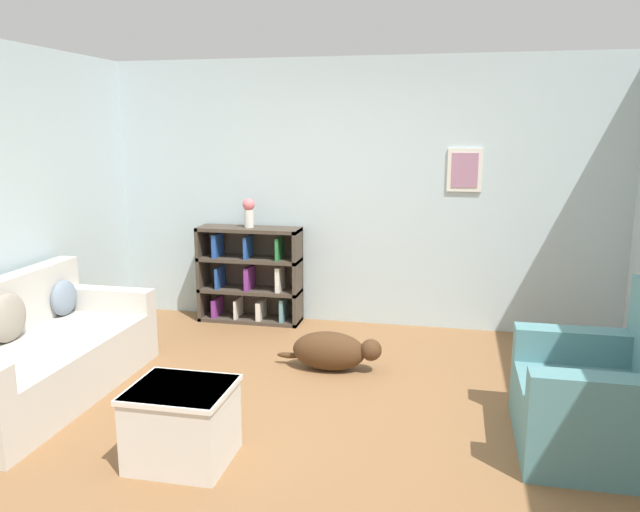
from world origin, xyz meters
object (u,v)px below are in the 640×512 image
Objects in this scene: recliner_chair at (608,397)px; coffee_table at (182,422)px; vase at (249,211)px; dog at (332,351)px; bookshelf at (251,275)px; couch at (32,357)px.

coffee_table is at bearing -164.96° from recliner_chair.
vase is at bearing 99.82° from coffee_table.
dog is 3.04× the size of vase.
bookshelf is 2.77m from coffee_table.
bookshelf is 3.57× the size of vase.
recliner_chair is at bearing 0.57° from couch.
coffee_table reaches higher than dog.
dog is at bearing 24.89° from couch.
vase reaches higher than recliner_chair.
coffee_table is at bearing -110.70° from dog.
couch is at bearing -155.11° from dog.
couch is 1.58m from coffee_table.
recliner_chair reaches higher than dog.
couch reaches higher than coffee_table.
coffee_table is (-2.47, -0.66, -0.10)m from recliner_chair.
coffee_table is (0.47, -2.72, -0.22)m from bookshelf.
couch is 2.18× the size of dog.
coffee_table is (1.45, -0.62, -0.05)m from couch.
bookshelf is at bearing 99.83° from coffee_table.
recliner_chair is 3.45× the size of vase.
vase is (-0.47, 2.70, 0.88)m from coffee_table.
vase reaches higher than couch.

